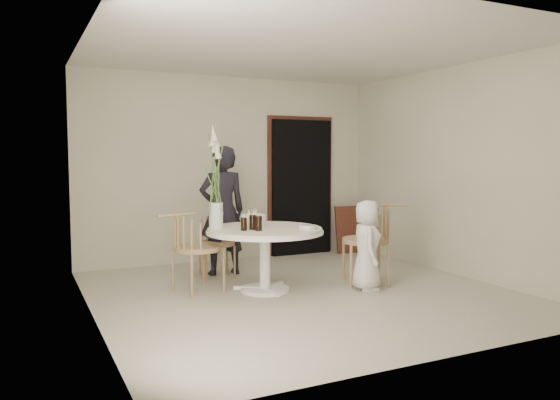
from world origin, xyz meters
name	(u,v)px	position (x,y,z in m)	size (l,w,h in m)	color
ground	(302,293)	(0.00, 0.00, 0.00)	(4.50, 4.50, 0.00)	beige
room_shell	(303,149)	(0.00, 0.00, 1.62)	(4.50, 4.50, 4.50)	silver
doorway	(301,187)	(1.15, 2.19, 1.05)	(1.00, 0.10, 2.10)	black
door_trim	(300,184)	(1.15, 2.23, 1.11)	(1.12, 0.03, 2.22)	brown
table	(265,238)	(-0.35, 0.25, 0.62)	(1.33, 1.33, 0.73)	white
picture_frame	(352,229)	(1.95, 1.95, 0.37)	(0.56, 0.04, 0.75)	brown
chair_far	(215,236)	(-0.58, 1.32, 0.51)	(0.47, 0.50, 0.79)	tan
chair_right	(377,232)	(1.03, 0.02, 0.63)	(0.70, 0.67, 0.97)	tan
chair_left	(188,241)	(-1.16, 0.55, 0.59)	(0.62, 0.59, 0.92)	tan
girl	(222,211)	(-0.48, 1.30, 0.84)	(0.61, 0.40, 1.67)	black
boy	(367,245)	(0.73, -0.21, 0.52)	(0.51, 0.33, 1.04)	white
birthday_cake	(253,220)	(-0.42, 0.42, 0.80)	(0.29, 0.29, 0.19)	silver
cola_tumbler_a	(244,224)	(-0.63, 0.19, 0.80)	(0.06, 0.06, 0.13)	black
cola_tumbler_b	(259,223)	(-0.51, 0.05, 0.81)	(0.08, 0.08, 0.16)	black
cola_tumbler_c	(244,224)	(-0.65, 0.15, 0.80)	(0.07, 0.07, 0.14)	black
cola_tumbler_d	(253,222)	(-0.53, 0.17, 0.81)	(0.08, 0.08, 0.16)	black
plate_stack	(307,227)	(0.03, -0.05, 0.75)	(0.18, 0.18, 0.05)	white
flower_vase	(216,186)	(-0.87, 0.44, 1.21)	(0.16, 0.16, 1.16)	silver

